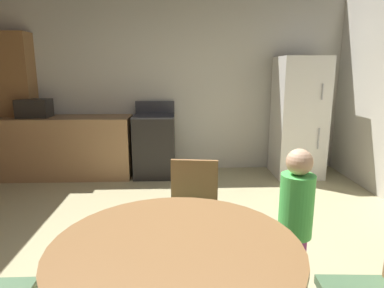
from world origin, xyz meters
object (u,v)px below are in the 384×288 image
(person_child, at_px, (295,224))
(oven_range, at_px, (155,145))
(refrigerator, at_px, (299,117))
(chair_north, at_px, (193,209))
(microwave, at_px, (34,108))
(dining_table, at_px, (176,274))

(person_child, bearing_deg, oven_range, -104.17)
(oven_range, bearing_deg, refrigerator, -1.43)
(chair_north, bearing_deg, refrigerator, 152.35)
(microwave, height_order, person_child, microwave)
(microwave, xyz_separation_m, person_child, (2.84, -2.90, -0.45))
(oven_range, relative_size, dining_table, 0.91)
(oven_range, height_order, dining_table, oven_range)
(dining_table, xyz_separation_m, person_child, (0.78, 0.55, -0.02))
(refrigerator, bearing_deg, chair_north, -124.97)
(refrigerator, distance_m, person_child, 3.04)
(refrigerator, relative_size, microwave, 4.00)
(microwave, relative_size, chair_north, 0.51)
(chair_north, bearing_deg, dining_table, -0.00)
(oven_range, xyz_separation_m, microwave, (-1.72, -0.00, 0.56))
(oven_range, distance_m, person_child, 3.11)
(oven_range, height_order, microwave, microwave)
(microwave, height_order, chair_north, microwave)
(refrigerator, xyz_separation_m, dining_table, (-1.80, -3.40, -0.28))
(dining_table, bearing_deg, microwave, 120.80)
(refrigerator, height_order, dining_table, refrigerator)
(person_child, bearing_deg, chair_north, -70.24)
(oven_range, distance_m, dining_table, 3.48)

